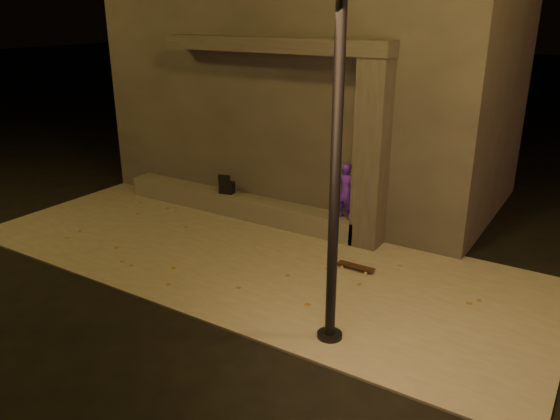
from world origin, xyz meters
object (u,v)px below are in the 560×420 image
Objects in this scene: column at (372,156)px; backpack at (227,187)px; skateboarder at (346,191)px; street_lamp_0 at (340,41)px; skateboard at (356,266)px.

column is 8.00× the size of backpack.
column is 3.16× the size of skateboarder.
column reaches higher than skateboarder.
street_lamp_0 reaches higher than skateboarder.
street_lamp_0 is at bearing -74.13° from skateboard.
street_lamp_0 reaches higher than backpack.
skateboard is 0.10× the size of street_lamp_0.
column is 4.11m from street_lamp_0.
column is at bearing 105.12° from street_lamp_0.
backpack is at bearing 163.15° from skateboard.
backpack is 6.48m from street_lamp_0.
column is at bearing -13.84° from backpack.
column reaches higher than skateboard.
street_lamp_0 is (0.90, -3.33, 2.23)m from column.
column is 0.50× the size of street_lamp_0.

